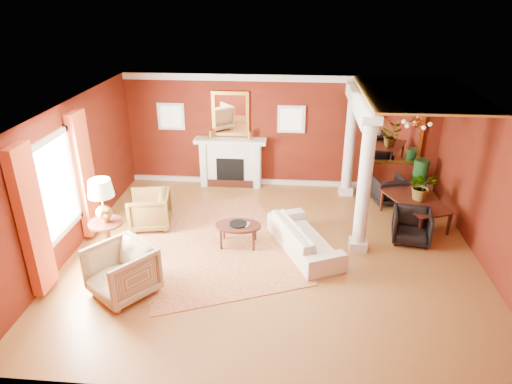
# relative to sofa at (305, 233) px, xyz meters

# --- Properties ---
(ground) EXTENTS (8.00, 8.00, 0.00)m
(ground) POSITION_rel_sofa_xyz_m (-0.61, -0.16, -0.40)
(ground) COLOR brown
(ground) RESTS_ON ground
(room_shell) EXTENTS (8.04, 7.04, 2.92)m
(room_shell) POSITION_rel_sofa_xyz_m (-0.61, -0.16, 1.61)
(room_shell) COLOR #5F150D
(room_shell) RESTS_ON ground
(fireplace) EXTENTS (1.85, 0.42, 1.29)m
(fireplace) POSITION_rel_sofa_xyz_m (-1.91, 3.16, 0.24)
(fireplace) COLOR silver
(fireplace) RESTS_ON ground
(overmantel_mirror) EXTENTS (0.95, 0.07, 1.15)m
(overmantel_mirror) POSITION_rel_sofa_xyz_m (-1.91, 3.30, 1.50)
(overmantel_mirror) COLOR gold
(overmantel_mirror) RESTS_ON fireplace
(flank_window_left) EXTENTS (0.70, 0.07, 0.70)m
(flank_window_left) POSITION_rel_sofa_xyz_m (-3.46, 3.31, 1.40)
(flank_window_left) COLOR silver
(flank_window_left) RESTS_ON room_shell
(flank_window_right) EXTENTS (0.70, 0.07, 0.70)m
(flank_window_right) POSITION_rel_sofa_xyz_m (-0.36, 3.31, 1.40)
(flank_window_right) COLOR silver
(flank_window_right) RESTS_ON room_shell
(left_window) EXTENTS (0.21, 2.55, 2.60)m
(left_window) POSITION_rel_sofa_xyz_m (-4.51, -0.76, 1.02)
(left_window) COLOR white
(left_window) RESTS_ON room_shell
(column_front) EXTENTS (0.36, 0.36, 2.80)m
(column_front) POSITION_rel_sofa_xyz_m (1.09, 0.14, 1.02)
(column_front) COLOR silver
(column_front) RESTS_ON ground
(column_back) EXTENTS (0.36, 0.36, 2.80)m
(column_back) POSITION_rel_sofa_xyz_m (1.09, 2.84, 1.02)
(column_back) COLOR silver
(column_back) RESTS_ON ground
(header_beam) EXTENTS (0.30, 3.20, 0.32)m
(header_beam) POSITION_rel_sofa_xyz_m (1.09, 1.74, 2.22)
(header_beam) COLOR silver
(header_beam) RESTS_ON column_front
(amber_ceiling) EXTENTS (2.30, 3.40, 0.04)m
(amber_ceiling) POSITION_rel_sofa_xyz_m (2.24, 1.59, 2.47)
(amber_ceiling) COLOR gold
(amber_ceiling) RESTS_ON room_shell
(dining_mirror) EXTENTS (1.30, 0.07, 1.70)m
(dining_mirror) POSITION_rel_sofa_xyz_m (2.29, 3.30, 1.15)
(dining_mirror) COLOR gold
(dining_mirror) RESTS_ON room_shell
(chandelier) EXTENTS (0.60, 0.62, 0.75)m
(chandelier) POSITION_rel_sofa_xyz_m (2.29, 1.64, 1.84)
(chandelier) COLOR #C08E3C
(chandelier) RESTS_ON room_shell
(crown_trim) EXTENTS (8.00, 0.08, 0.16)m
(crown_trim) POSITION_rel_sofa_xyz_m (-0.61, 3.30, 2.42)
(crown_trim) COLOR silver
(crown_trim) RESTS_ON room_shell
(base_trim) EXTENTS (8.00, 0.08, 0.12)m
(base_trim) POSITION_rel_sofa_xyz_m (-0.61, 3.30, -0.34)
(base_trim) COLOR silver
(base_trim) RESTS_ON ground
(rug) EXTENTS (4.21, 4.75, 0.02)m
(rug) POSITION_rel_sofa_xyz_m (-1.87, 0.09, -0.40)
(rug) COLOR maroon
(rug) RESTS_ON ground
(sofa) EXTENTS (1.40, 2.13, 0.81)m
(sofa) POSITION_rel_sofa_xyz_m (0.00, 0.00, 0.00)
(sofa) COLOR #ECE1C6
(sofa) RESTS_ON ground
(armchair_leopard) EXTENTS (0.95, 0.99, 0.88)m
(armchair_leopard) POSITION_rel_sofa_xyz_m (-3.38, 0.72, 0.04)
(armchair_leopard) COLOR black
(armchair_leopard) RESTS_ON ground
(armchair_stripe) EXTENTS (1.33, 1.32, 1.00)m
(armchair_stripe) POSITION_rel_sofa_xyz_m (-3.13, -1.69, 0.10)
(armchair_stripe) COLOR tan
(armchair_stripe) RESTS_ON ground
(coffee_table) EXTENTS (0.94, 0.94, 0.48)m
(coffee_table) POSITION_rel_sofa_xyz_m (-1.34, 0.09, 0.03)
(coffee_table) COLOR black
(coffee_table) RESTS_ON ground
(coffee_book) EXTENTS (0.16, 0.05, 0.21)m
(coffee_book) POSITION_rel_sofa_xyz_m (-1.28, 0.10, 0.18)
(coffee_book) COLOR black
(coffee_book) RESTS_ON coffee_table
(side_table) EXTENTS (0.66, 0.66, 1.64)m
(side_table) POSITION_rel_sofa_xyz_m (-3.82, -0.54, 0.72)
(side_table) COLOR black
(side_table) RESTS_ON ground
(dining_table) EXTENTS (1.14, 1.69, 0.89)m
(dining_table) POSITION_rel_sofa_xyz_m (2.48, 1.41, 0.04)
(dining_table) COLOR black
(dining_table) RESTS_ON ground
(dining_chair_near) EXTENTS (0.85, 0.81, 0.77)m
(dining_chair_near) POSITION_rel_sofa_xyz_m (2.22, 0.56, -0.02)
(dining_chair_near) COLOR black
(dining_chair_near) RESTS_ON ground
(dining_chair_far) EXTENTS (0.85, 0.82, 0.74)m
(dining_chair_far) POSITION_rel_sofa_xyz_m (2.06, 2.45, -0.04)
(dining_chair_far) COLOR black
(dining_chair_far) RESTS_ON ground
(green_urn) EXTENTS (0.41, 0.41, 0.99)m
(green_urn) POSITION_rel_sofa_xyz_m (2.89, 2.84, -0.02)
(green_urn) COLOR #16451C
(green_urn) RESTS_ON ground
(potted_plant) EXTENTS (0.61, 0.67, 0.50)m
(potted_plant) POSITION_rel_sofa_xyz_m (2.56, 1.44, 0.74)
(potted_plant) COLOR #26591E
(potted_plant) RESTS_ON dining_table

